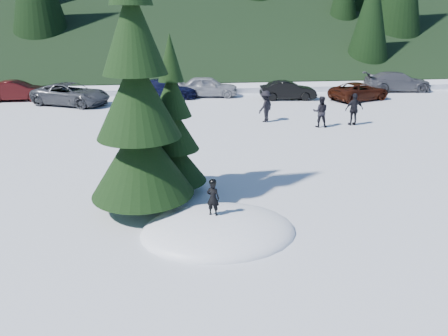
{
  "coord_description": "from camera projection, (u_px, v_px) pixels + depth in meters",
  "views": [
    {
      "loc": [
        -1.13,
        -11.15,
        5.99
      ],
      "look_at": [
        0.43,
        2.35,
        1.1
      ],
      "focal_mm": 35.0,
      "sensor_mm": 36.0,
      "label": 1
    }
  ],
  "objects": [
    {
      "name": "car_5",
      "position": [
        288.0,
        90.0,
        31.18
      ],
      "size": [
        4.06,
        1.66,
        1.31
      ],
      "primitive_type": "imported",
      "rotation": [
        0.0,
        0.0,
        1.5
      ],
      "color": "black",
      "rests_on": "ground"
    },
    {
      "name": "car_3",
      "position": [
        166.0,
        89.0,
        31.84
      ],
      "size": [
        4.93,
        2.88,
        1.34
      ],
      "primitive_type": "imported",
      "rotation": [
        0.0,
        0.0,
        1.34
      ],
      "color": "black",
      "rests_on": "ground"
    },
    {
      "name": "car_2",
      "position": [
        71.0,
        94.0,
        29.38
      ],
      "size": [
        5.81,
        4.41,
        1.47
      ],
      "primitive_type": "imported",
      "rotation": [
        0.0,
        0.0,
        1.14
      ],
      "color": "#414347",
      "rests_on": "ground"
    },
    {
      "name": "adult_0",
      "position": [
        320.0,
        112.0,
        23.68
      ],
      "size": [
        0.94,
        0.81,
        1.69
      ],
      "primitive_type": "imported",
      "rotation": [
        0.0,
        0.0,
        2.92
      ],
      "color": "black",
      "rests_on": "ground"
    },
    {
      "name": "car_4",
      "position": [
        208.0,
        86.0,
        32.22
      ],
      "size": [
        4.57,
        2.22,
        1.5
      ],
      "primitive_type": "imported",
      "rotation": [
        0.0,
        0.0,
        1.47
      ],
      "color": "#94959D",
      "rests_on": "ground"
    },
    {
      "name": "car_6",
      "position": [
        359.0,
        91.0,
        31.02
      ],
      "size": [
        4.94,
        3.56,
        1.25
      ],
      "primitive_type": "imported",
      "rotation": [
        0.0,
        0.0,
        1.94
      ],
      "color": "black",
      "rests_on": "ground"
    },
    {
      "name": "child_skier",
      "position": [
        213.0,
        198.0,
        12.36
      ],
      "size": [
        0.44,
        0.38,
        1.03
      ],
      "primitive_type": "imported",
      "rotation": [
        0.0,
        0.0,
        2.72
      ],
      "color": "black",
      "rests_on": "snow_mound"
    },
    {
      "name": "spruce_tall",
      "position": [
        138.0,
        107.0,
        12.89
      ],
      "size": [
        3.2,
        3.2,
        8.6
      ],
      "color": "black",
      "rests_on": "ground"
    },
    {
      "name": "spruce_short",
      "position": [
        173.0,
        133.0,
        14.72
      ],
      "size": [
        2.2,
        2.2,
        5.37
      ],
      "color": "black",
      "rests_on": "ground"
    },
    {
      "name": "adult_1",
      "position": [
        354.0,
        109.0,
        24.06
      ],
      "size": [
        1.07,
        0.52,
        1.78
      ],
      "primitive_type": "imported",
      "rotation": [
        0.0,
        0.0,
        3.22
      ],
      "color": "black",
      "rests_on": "ground"
    },
    {
      "name": "adult_2",
      "position": [
        265.0,
        106.0,
        24.83
      ],
      "size": [
        1.27,
        1.29,
        1.78
      ],
      "primitive_type": "imported",
      "rotation": [
        0.0,
        0.0,
        3.95
      ],
      "color": "black",
      "rests_on": "ground"
    },
    {
      "name": "snow_mound",
      "position": [
        219.0,
        232.0,
        12.57
      ],
      "size": [
        4.48,
        3.52,
        0.96
      ],
      "primitive_type": "ellipsoid",
      "color": "white",
      "rests_on": "ground"
    },
    {
      "name": "car_7",
      "position": [
        398.0,
        82.0,
        34.48
      ],
      "size": [
        5.33,
        2.53,
        1.5
      ],
      "primitive_type": "imported",
      "rotation": [
        0.0,
        0.0,
        1.49
      ],
      "color": "#4F5057",
      "rests_on": "ground"
    },
    {
      "name": "ground",
      "position": [
        219.0,
        232.0,
        12.57
      ],
      "size": [
        200.0,
        200.0,
        0.0
      ],
      "primitive_type": "plane",
      "color": "white",
      "rests_on": "ground"
    },
    {
      "name": "car_1",
      "position": [
        17.0,
        91.0,
        30.8
      ],
      "size": [
        4.28,
        1.62,
        1.39
      ],
      "primitive_type": "imported",
      "rotation": [
        0.0,
        0.0,
        1.6
      ],
      "color": "black",
      "rests_on": "ground"
    }
  ]
}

